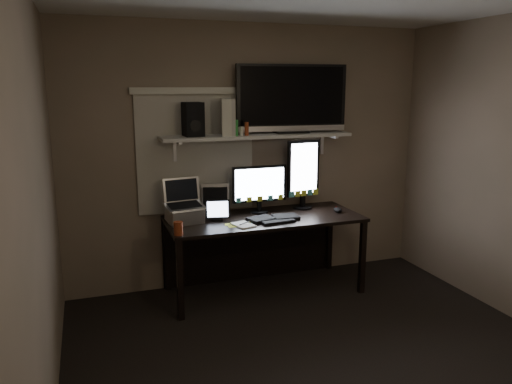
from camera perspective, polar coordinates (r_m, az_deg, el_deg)
name	(u,v)px	position (r m, az deg, el deg)	size (l,w,h in m)	color
floor	(333,369)	(3.71, 8.84, -19.37)	(3.60, 3.60, 0.00)	black
back_wall	(251,156)	(4.87, -0.56, 4.12)	(3.60, 3.60, 0.00)	#685C4B
left_wall	(35,217)	(2.87, -23.90, -2.67)	(3.60, 3.60, 0.00)	#685C4B
window_blinds	(196,154)	(4.71, -6.88, 4.36)	(1.10, 0.02, 1.10)	beige
desk	(260,232)	(4.79, 0.42, -4.56)	(1.80, 0.75, 0.73)	black
wall_shelf	(257,136)	(4.68, 0.12, 6.44)	(1.80, 0.35, 0.03)	beige
monitor_landscape	(259,189)	(4.73, 0.37, 0.34)	(0.53, 0.06, 0.46)	black
monitor_portrait	(303,174)	(4.92, 5.41, 2.07)	(0.35, 0.06, 0.69)	black
keyboard	(274,218)	(4.55, 2.02, -2.99)	(0.47, 0.19, 0.03)	black
mouse	(338,210)	(4.87, 9.33, -2.02)	(0.08, 0.12, 0.04)	black
notepad	(243,225)	(4.36, -1.48, -3.77)	(0.15, 0.21, 0.01)	white
tablet	(217,210)	(4.50, -4.46, -2.09)	(0.22, 0.09, 0.20)	black
file_sorter	(215,199)	(4.72, -4.66, -0.86)	(0.22, 0.10, 0.29)	black
laptop	(184,202)	(4.46, -8.20, -1.11)	(0.34, 0.27, 0.38)	silver
cup	(178,228)	(4.13, -8.86, -4.12)	(0.08, 0.08, 0.11)	maroon
sticky_notes	(242,222)	(4.46, -1.61, -3.47)	(0.30, 0.22, 0.00)	#D5E13D
tv	(292,99)	(4.81, 4.09, 10.57)	(1.07, 0.19, 0.64)	black
game_console	(226,117)	(4.59, -3.40, 8.54)	(0.08, 0.28, 0.33)	beige
speaker	(193,119)	(4.53, -7.22, 8.24)	(0.16, 0.20, 0.30)	black
bottles	(236,128)	(4.53, -2.29, 7.35)	(0.23, 0.05, 0.15)	#A50F0C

